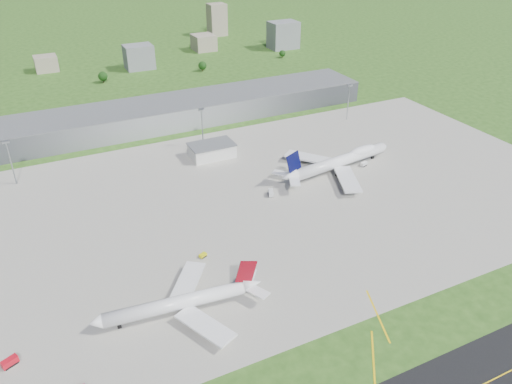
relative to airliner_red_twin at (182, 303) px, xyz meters
name	(u,v)px	position (x,y,z in m)	size (l,w,h in m)	color
ground	(172,131)	(49.95, 171.37, -4.75)	(1400.00, 1400.00, 0.00)	#2A4D18
apron	(255,202)	(59.95, 61.37, -4.71)	(360.00, 190.00, 0.08)	gray
terminal	(164,114)	(49.95, 186.37, 2.75)	(300.00, 42.00, 15.00)	gray
ops_building	(212,151)	(59.95, 121.37, -0.75)	(26.00, 16.00, 8.00)	silver
mast_west	(9,155)	(-50.05, 136.37, 12.96)	(3.50, 2.00, 25.90)	gray
mast_center	(202,121)	(59.95, 136.37, 12.96)	(3.50, 2.00, 25.90)	gray
mast_east	(349,96)	(169.95, 136.37, 12.96)	(3.50, 2.00, 25.90)	gray
airliner_red_twin	(182,303)	(0.00, 0.00, 0.00)	(65.00, 50.40, 17.83)	white
airliner_blue_quad	(341,161)	(120.24, 72.16, 1.05)	(79.87, 62.13, 20.88)	white
crash_tender	(10,362)	(-59.80, 1.12, -3.32)	(5.82, 4.32, 2.84)	red
tug_yellow	(203,255)	(18.90, 28.70, -3.87)	(3.78, 3.04, 1.67)	yellow
van_white_near	(271,193)	(70.43, 63.43, -3.33)	(4.45, 6.12, 2.82)	silver
van_white_far	(364,164)	(135.78, 70.09, -3.56)	(4.93, 3.36, 2.35)	silver
bldg_cw	(46,64)	(-10.05, 361.37, 2.25)	(20.00, 18.00, 14.00)	gray
bldg_c	(139,57)	(69.95, 331.37, 6.25)	(26.00, 20.00, 22.00)	slate
bldg_ce	(204,42)	(149.95, 371.37, 3.25)	(22.00, 24.00, 16.00)	gray
bldg_e	(283,35)	(229.95, 341.37, 9.25)	(30.00, 22.00, 28.00)	slate
bldg_tall_e	(217,20)	(189.95, 431.37, 13.25)	(20.00, 18.00, 36.00)	gray
tree_c	(103,76)	(29.95, 301.37, 1.09)	(8.10, 8.10, 9.90)	#382314
tree_e	(202,66)	(119.95, 296.37, 0.76)	(7.65, 7.65, 9.35)	#382314
tree_far_e	(282,53)	(209.95, 306.37, -0.22)	(6.30, 6.30, 7.70)	#382314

